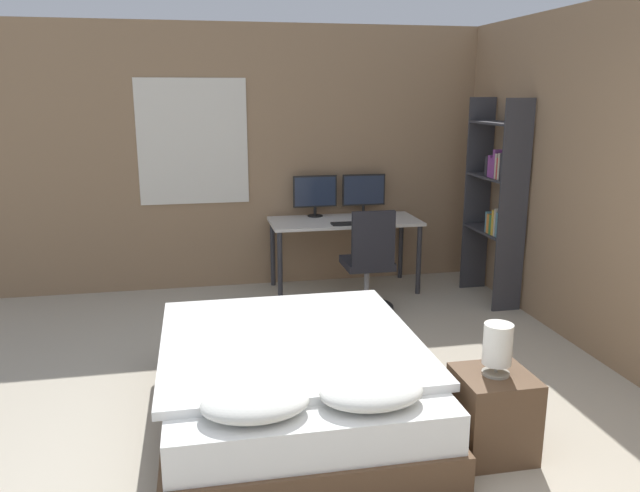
{
  "coord_description": "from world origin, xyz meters",
  "views": [
    {
      "loc": [
        -0.89,
        -2.21,
        2.03
      ],
      "look_at": [
        0.11,
        2.84,
        0.75
      ],
      "focal_mm": 35.0,
      "sensor_mm": 36.0,
      "label": 1
    }
  ],
  "objects_px": {
    "monitor_right": "(364,192)",
    "keyboard": "(350,223)",
    "monitor_left": "(315,193)",
    "bookshelf": "(499,192)",
    "nightstand": "(493,414)",
    "office_chair": "(368,271)",
    "bed": "(293,381)",
    "desk": "(344,228)",
    "computer_mouse": "(377,222)",
    "bedside_lamp": "(498,346)"
  },
  "relations": [
    {
      "from": "nightstand",
      "to": "monitor_right",
      "type": "relative_size",
      "value": 1.06
    },
    {
      "from": "bedside_lamp",
      "to": "bookshelf",
      "type": "distance_m",
      "value": 2.83
    },
    {
      "from": "nightstand",
      "to": "office_chair",
      "type": "relative_size",
      "value": 0.49
    },
    {
      "from": "computer_mouse",
      "to": "office_chair",
      "type": "distance_m",
      "value": 0.64
    },
    {
      "from": "bookshelf",
      "to": "bed",
      "type": "bearing_deg",
      "value": -140.57
    },
    {
      "from": "bedside_lamp",
      "to": "keyboard",
      "type": "xyz_separation_m",
      "value": [
        -0.12,
        2.92,
        0.09
      ]
    },
    {
      "from": "bed",
      "to": "monitor_left",
      "type": "height_order",
      "value": "monitor_left"
    },
    {
      "from": "keyboard",
      "to": "monitor_right",
      "type": "bearing_deg",
      "value": 60.7
    },
    {
      "from": "nightstand",
      "to": "monitor_left",
      "type": "xyz_separation_m",
      "value": [
        -0.38,
        3.39,
        0.75
      ]
    },
    {
      "from": "bed",
      "to": "computer_mouse",
      "type": "distance_m",
      "value": 2.66
    },
    {
      "from": "desk",
      "to": "monitor_left",
      "type": "bearing_deg",
      "value": 138.09
    },
    {
      "from": "office_chair",
      "to": "bed",
      "type": "bearing_deg",
      "value": -118.75
    },
    {
      "from": "bookshelf",
      "to": "monitor_right",
      "type": "bearing_deg",
      "value": 141.1
    },
    {
      "from": "monitor_right",
      "to": "computer_mouse",
      "type": "xyz_separation_m",
      "value": [
        0.01,
        -0.47,
        -0.23
      ]
    },
    {
      "from": "monitor_left",
      "to": "bedside_lamp",
      "type": "bearing_deg",
      "value": -83.61
    },
    {
      "from": "desk",
      "to": "computer_mouse",
      "type": "bearing_deg",
      "value": -40.19
    },
    {
      "from": "nightstand",
      "to": "keyboard",
      "type": "xyz_separation_m",
      "value": [
        -0.12,
        2.92,
        0.51
      ]
    },
    {
      "from": "office_chair",
      "to": "keyboard",
      "type": "bearing_deg",
      "value": 97.23
    },
    {
      "from": "desk",
      "to": "monitor_right",
      "type": "distance_m",
      "value": 0.49
    },
    {
      "from": "monitor_left",
      "to": "monitor_right",
      "type": "relative_size",
      "value": 1.0
    },
    {
      "from": "bed",
      "to": "monitor_right",
      "type": "distance_m",
      "value": 3.12
    },
    {
      "from": "desk",
      "to": "bookshelf",
      "type": "relative_size",
      "value": 0.77
    },
    {
      "from": "nightstand",
      "to": "computer_mouse",
      "type": "distance_m",
      "value": 2.97
    },
    {
      "from": "monitor_right",
      "to": "keyboard",
      "type": "relative_size",
      "value": 1.24
    },
    {
      "from": "monitor_right",
      "to": "keyboard",
      "type": "xyz_separation_m",
      "value": [
        -0.26,
        -0.47,
        -0.24
      ]
    },
    {
      "from": "bookshelf",
      "to": "monitor_left",
      "type": "bearing_deg",
      "value": 151.42
    },
    {
      "from": "desk",
      "to": "office_chair",
      "type": "bearing_deg",
      "value": -85.11
    },
    {
      "from": "bedside_lamp",
      "to": "computer_mouse",
      "type": "xyz_separation_m",
      "value": [
        0.16,
        2.92,
        0.1
      ]
    },
    {
      "from": "monitor_left",
      "to": "bookshelf",
      "type": "bearing_deg",
      "value": -28.58
    },
    {
      "from": "monitor_left",
      "to": "computer_mouse",
      "type": "relative_size",
      "value": 6.61
    },
    {
      "from": "desk",
      "to": "office_chair",
      "type": "height_order",
      "value": "office_chair"
    },
    {
      "from": "bed",
      "to": "keyboard",
      "type": "relative_size",
      "value": 5.34
    },
    {
      "from": "bed",
      "to": "monitor_right",
      "type": "height_order",
      "value": "monitor_right"
    },
    {
      "from": "monitor_right",
      "to": "office_chair",
      "type": "relative_size",
      "value": 0.47
    },
    {
      "from": "bed",
      "to": "bedside_lamp",
      "type": "distance_m",
      "value": 1.29
    },
    {
      "from": "nightstand",
      "to": "office_chair",
      "type": "bearing_deg",
      "value": 91.29
    },
    {
      "from": "bedside_lamp",
      "to": "desk",
      "type": "xyz_separation_m",
      "value": [
        -0.12,
        3.16,
        0.0
      ]
    },
    {
      "from": "bedside_lamp",
      "to": "office_chair",
      "type": "relative_size",
      "value": 0.3
    },
    {
      "from": "desk",
      "to": "keyboard",
      "type": "bearing_deg",
      "value": -90.0
    },
    {
      "from": "office_chair",
      "to": "nightstand",
      "type": "bearing_deg",
      "value": -88.71
    },
    {
      "from": "nightstand",
      "to": "monitor_left",
      "type": "bearing_deg",
      "value": 96.39
    },
    {
      "from": "monitor_left",
      "to": "office_chair",
      "type": "height_order",
      "value": "monitor_left"
    },
    {
      "from": "bed",
      "to": "nightstand",
      "type": "height_order",
      "value": "bed"
    },
    {
      "from": "monitor_left",
      "to": "monitor_right",
      "type": "xyz_separation_m",
      "value": [
        0.53,
        0.0,
        0.0
      ]
    },
    {
      "from": "nightstand",
      "to": "bookshelf",
      "type": "distance_m",
      "value": 2.93
    },
    {
      "from": "bed",
      "to": "nightstand",
      "type": "xyz_separation_m",
      "value": [
        1.06,
        -0.62,
        -0.01
      ]
    },
    {
      "from": "bedside_lamp",
      "to": "desk",
      "type": "relative_size",
      "value": 0.19
    },
    {
      "from": "monitor_left",
      "to": "bookshelf",
      "type": "xyz_separation_m",
      "value": [
        1.63,
        -0.89,
        0.1
      ]
    },
    {
      "from": "desk",
      "to": "bedside_lamp",
      "type": "bearing_deg",
      "value": -87.89
    },
    {
      "from": "monitor_left",
      "to": "monitor_right",
      "type": "bearing_deg",
      "value": 0.0
    }
  ]
}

